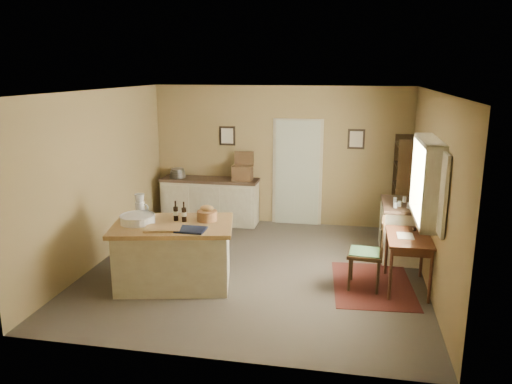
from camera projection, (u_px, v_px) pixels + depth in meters
The scene contains 16 objects.
ground at pixel (256, 269), 7.69m from camera, with size 5.00×5.00×0.00m, color brown.
wall_back at pixel (280, 156), 9.75m from camera, with size 5.00×0.10×2.70m, color olive.
wall_front at pixel (209, 239), 4.99m from camera, with size 5.00×0.10×2.70m, color olive.
wall_left at pixel (100, 177), 7.83m from camera, with size 0.10×5.00×2.70m, color olive.
wall_right at pixel (433, 192), 6.91m from camera, with size 0.10×5.00×2.70m, color olive.
ceiling at pixel (256, 91), 7.05m from camera, with size 5.00×5.00×0.00m, color silver.
door at pixel (297, 172), 9.73m from camera, with size 0.97×0.06×2.11m, color beige.
framed_prints at pixel (290, 137), 9.61m from camera, with size 2.82×0.02×0.38m.
window at pixel (430, 180), 6.69m from camera, with size 0.25×1.99×1.12m.
work_island at pixel (173, 252), 7.05m from camera, with size 1.84×1.39×1.20m.
sideboard at pixel (211, 199), 9.92m from camera, with size 1.93×0.55×1.18m.
rug at pixel (373, 285), 7.12m from camera, with size 1.10×1.60×0.01m, color #561B18.
writing_desk at pixel (409, 243), 6.88m from camera, with size 0.59×0.96×0.82m.
desk_chair at pixel (365, 254), 6.93m from camera, with size 0.47×0.47×1.01m, color black, non-canonical shape.
right_cabinet at pixel (400, 229), 8.14m from camera, with size 0.60×1.07×0.99m.
shelving_unit at pixel (405, 188), 8.95m from camera, with size 0.31×0.83×1.84m.
Camera 1 is at (1.35, -7.05, 3.00)m, focal length 35.00 mm.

